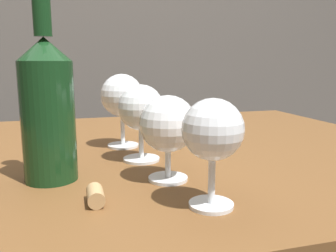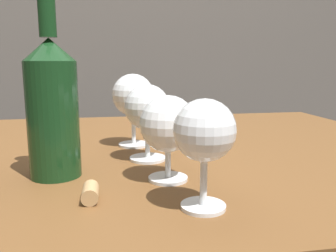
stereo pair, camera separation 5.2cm
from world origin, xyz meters
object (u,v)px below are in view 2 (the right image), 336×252
Objects in this scene: wine_bottle at (52,106)px; cork at (90,193)px; wine_glass_pinot at (168,125)px; wine_glass_cabernet at (205,133)px; wine_glass_amber at (147,109)px; wine_glass_empty at (133,97)px.

cork is at bearing -62.79° from wine_bottle.
wine_bottle is 0.16m from cork.
cork is (-0.11, -0.06, -0.08)m from wine_glass_pinot.
wine_glass_cabernet is 0.98× the size of wine_glass_amber.
cork is at bearing 160.79° from wine_glass_cabernet.
wine_glass_cabernet is at bearing -79.46° from wine_glass_amber.
wine_glass_cabernet is 0.17m from cork.
wine_glass_amber is 0.12m from wine_glass_empty.
wine_glass_cabernet is 0.24m from wine_glass_amber.
wine_glass_amber is 0.17m from wine_bottle.
wine_glass_amber is 0.90× the size of wine_glass_empty.
wine_glass_cabernet reaches higher than wine_glass_pinot.
wine_glass_pinot is 0.15m from cork.
wine_bottle is (-0.16, -0.07, 0.02)m from wine_glass_amber.
cork is (-0.14, 0.05, -0.09)m from wine_glass_cabernet.
wine_glass_cabernet is at bearing -80.18° from wine_glass_empty.
wine_glass_empty is (-0.06, 0.35, 0.01)m from wine_glass_cabernet.
wine_glass_empty is at bearing 75.12° from cork.
wine_bottle reaches higher than wine_glass_pinot.
wine_glass_amber reaches higher than cork.
wine_glass_amber is (-0.02, 0.12, 0.01)m from wine_glass_pinot.
wine_glass_empty is (-0.04, 0.24, 0.02)m from wine_glass_pinot.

